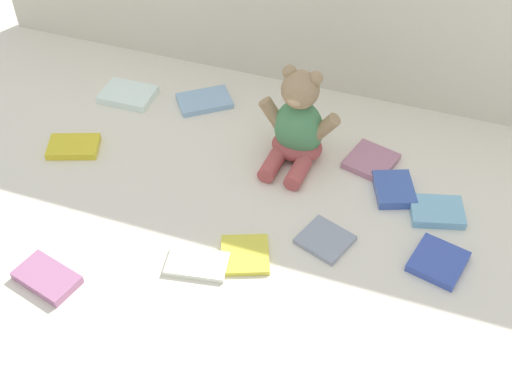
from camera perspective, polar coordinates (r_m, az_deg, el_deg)
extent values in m
plane|color=silver|center=(1.39, 1.14, -0.13)|extent=(3.20, 3.20, 0.00)
ellipsoid|color=#4C8C59|center=(1.44, 3.76, 5.57)|extent=(0.12, 0.09, 0.15)
ellipsoid|color=#B24C4C|center=(1.47, 3.62, 4.06)|extent=(0.12, 0.10, 0.05)
sphere|color=#9E7F5B|center=(1.37, 3.91, 8.94)|extent=(0.09, 0.09, 0.08)
ellipsoid|color=tan|center=(1.35, 3.44, 8.04)|extent=(0.04, 0.03, 0.02)
sphere|color=#9E7F5B|center=(1.37, 2.95, 10.46)|extent=(0.03, 0.03, 0.03)
sphere|color=#9E7F5B|center=(1.35, 5.25, 9.90)|extent=(0.03, 0.03, 0.03)
cylinder|color=#9E7F5B|center=(1.44, 1.49, 6.86)|extent=(0.07, 0.03, 0.08)
cylinder|color=#9E7F5B|center=(1.41, 6.05, 5.65)|extent=(0.07, 0.03, 0.08)
cylinder|color=#B24C4C|center=(1.43, 1.40, 2.36)|extent=(0.04, 0.08, 0.04)
cylinder|color=#B24C4C|center=(1.41, 3.70, 1.70)|extent=(0.04, 0.08, 0.04)
cube|color=#AD6892|center=(1.29, -17.84, -7.17)|extent=(0.13, 0.10, 0.02)
cube|color=#8BB2D5|center=(1.63, -4.54, 7.97)|extent=(0.15, 0.14, 0.01)
cube|color=white|center=(1.26, -5.18, -6.28)|extent=(0.13, 0.09, 0.01)
cube|color=#AB6F88|center=(1.48, 10.05, 2.69)|extent=(0.12, 0.12, 0.02)
cube|color=#8A91A3|center=(1.30, 6.06, -4.17)|extent=(0.12, 0.11, 0.01)
cube|color=white|center=(1.68, -11.16, 8.38)|extent=(0.13, 0.10, 0.02)
cube|color=yellow|center=(1.55, -15.70, 3.86)|extent=(0.13, 0.11, 0.02)
cube|color=yellow|center=(1.27, -0.97, -5.51)|extent=(0.12, 0.12, 0.01)
cube|color=#3850AE|center=(1.30, 15.68, -5.89)|extent=(0.12, 0.12, 0.02)
cube|color=#3C5AAE|center=(1.42, 12.00, 0.23)|extent=(0.11, 0.12, 0.02)
cube|color=#76B3D6|center=(1.39, 15.58, -1.65)|extent=(0.13, 0.11, 0.02)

